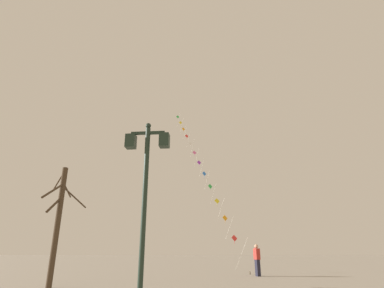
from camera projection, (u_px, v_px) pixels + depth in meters
ground_plane at (223, 273)px, 19.15m from camera, size 160.00×160.00×0.00m
twin_lantern_lamp_post at (146, 173)px, 8.49m from camera, size 1.27×0.28×4.92m
kite_train at (199, 162)px, 30.40m from camera, size 7.30×17.60×18.85m
kite_flyer at (257, 259)px, 17.37m from camera, size 0.37×0.62×1.71m
bare_tree at (58, 220)px, 12.47m from camera, size 1.44×2.62×4.76m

